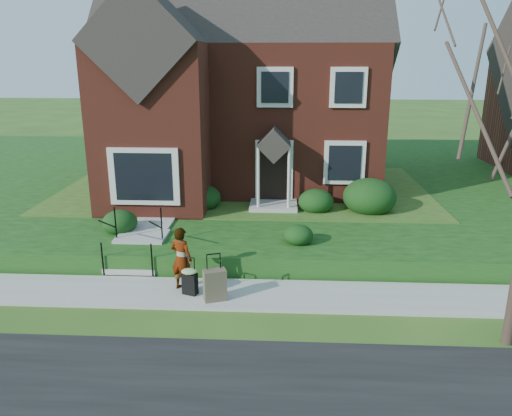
# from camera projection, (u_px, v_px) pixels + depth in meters

# --- Properties ---
(ground) EXTENTS (120.00, 120.00, 0.00)m
(ground) POSITION_uv_depth(u_px,v_px,m) (219.00, 295.00, 12.11)
(ground) COLOR #2D5119
(ground) RESTS_ON ground
(sidewalk) EXTENTS (60.00, 1.60, 0.08)m
(sidewalk) POSITION_uv_depth(u_px,v_px,m) (219.00, 294.00, 12.10)
(sidewalk) COLOR #9E9B93
(sidewalk) RESTS_ON ground
(terrace) EXTENTS (44.00, 20.00, 0.60)m
(terrace) POSITION_uv_depth(u_px,v_px,m) (338.00, 180.00, 22.24)
(terrace) COLOR #143D10
(terrace) RESTS_ON ground
(walkway) EXTENTS (1.20, 6.00, 0.06)m
(walkway) POSITION_uv_depth(u_px,v_px,m) (164.00, 209.00, 16.84)
(walkway) COLOR #9E9B93
(walkway) RESTS_ON terrace
(main_house) EXTENTS (10.40, 10.20, 9.40)m
(main_house) POSITION_uv_depth(u_px,v_px,m) (241.00, 65.00, 19.78)
(main_house) COLOR maroon
(main_house) RESTS_ON terrace
(front_steps) EXTENTS (1.40, 2.02, 1.50)m
(front_steps) POSITION_uv_depth(u_px,v_px,m) (138.00, 247.00, 13.86)
(front_steps) COLOR #9E9B93
(front_steps) RESTS_ON ground
(foundation_shrubs) EXTENTS (10.01, 4.43, 1.24)m
(foundation_shrubs) POSITION_uv_depth(u_px,v_px,m) (271.00, 198.00, 16.46)
(foundation_shrubs) COLOR black
(foundation_shrubs) RESTS_ON terrace
(woman) EXTENTS (0.68, 0.58, 1.59)m
(woman) POSITION_uv_depth(u_px,v_px,m) (181.00, 259.00, 12.05)
(woman) COLOR #999999
(woman) RESTS_ON sidewalk
(suitcase_black) EXTENTS (0.47, 0.43, 0.94)m
(suitcase_black) POSITION_uv_depth(u_px,v_px,m) (190.00, 280.00, 11.91)
(suitcase_black) COLOR black
(suitcase_black) RESTS_ON sidewalk
(suitcase_olive) EXTENTS (0.59, 0.45, 1.13)m
(suitcase_olive) POSITION_uv_depth(u_px,v_px,m) (215.00, 285.00, 11.62)
(suitcase_olive) COLOR brown
(suitcase_olive) RESTS_ON sidewalk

